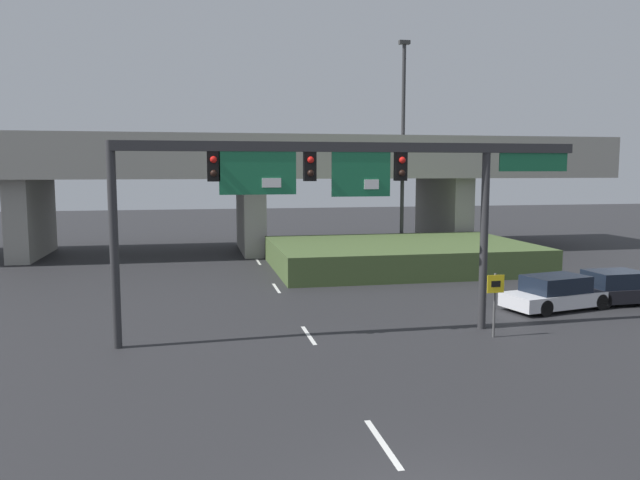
% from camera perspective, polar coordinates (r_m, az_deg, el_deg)
% --- Properties ---
extents(lane_markings, '(0.14, 28.14, 0.01)m').
position_cam_1_polar(lane_markings, '(25.60, -2.77, -6.21)').
color(lane_markings, silver).
rests_on(lane_markings, ground).
extents(signal_gantry, '(15.73, 0.44, 6.52)m').
position_cam_1_polar(signal_gantry, '(20.64, 1.64, 5.50)').
color(signal_gantry, '#2D2D30').
rests_on(signal_gantry, ground).
extents(speed_limit_sign, '(0.60, 0.11, 2.18)m').
position_cam_1_polar(speed_limit_sign, '(21.71, 15.70, -4.93)').
color(speed_limit_sign, '#4C4C4C').
rests_on(speed_limit_sign, ground).
extents(highway_light_pole_near, '(0.70, 0.36, 13.75)m').
position_cam_1_polar(highway_light_pole_near, '(41.13, 7.59, 8.72)').
color(highway_light_pole_near, '#2D2D30').
rests_on(highway_light_pole_near, ground).
extents(overpass_bridge, '(49.61, 9.62, 7.79)m').
position_cam_1_polar(overpass_bridge, '(42.94, -6.44, 6.24)').
color(overpass_bridge, gray).
rests_on(overpass_bridge, ground).
extents(grass_embankment, '(14.37, 9.85, 1.45)m').
position_cam_1_polar(grass_embankment, '(35.96, 7.29, -1.38)').
color(grass_embankment, '#42562D').
rests_on(grass_embankment, ground).
extents(parked_sedan_near_right, '(4.91, 2.74, 1.37)m').
position_cam_1_polar(parked_sedan_near_right, '(27.04, 20.89, -4.58)').
color(parked_sedan_near_right, silver).
rests_on(parked_sedan_near_right, ground).
extents(parked_sedan_mid_right, '(4.26, 1.98, 1.38)m').
position_cam_1_polar(parked_sedan_mid_right, '(29.13, 25.51, -4.01)').
color(parked_sedan_mid_right, black).
rests_on(parked_sedan_mid_right, ground).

